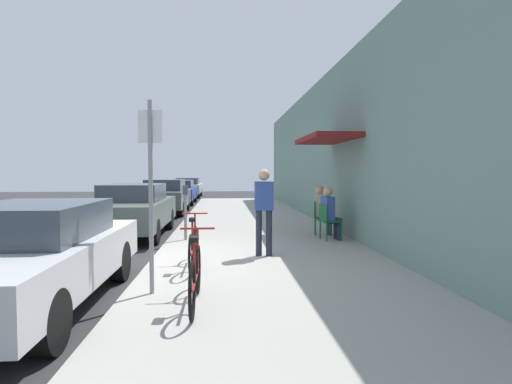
{
  "coord_description": "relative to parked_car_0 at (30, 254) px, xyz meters",
  "views": [
    {
      "loc": [
        1.38,
        -7.76,
        1.77
      ],
      "look_at": [
        2.67,
        8.88,
        0.95
      ],
      "focal_mm": 29.15,
      "sensor_mm": 36.0,
      "label": 1
    }
  ],
  "objects": [
    {
      "name": "sidewalk_slab",
      "position": [
        3.35,
        4.28,
        -0.65
      ],
      "size": [
        4.5,
        32.0,
        0.12
      ],
      "primitive_type": "cube",
      "color": "#9E9B93",
      "rests_on": "ground_plane"
    },
    {
      "name": "street_sign",
      "position": [
        1.5,
        0.18,
        0.93
      ],
      "size": [
        0.32,
        0.06,
        2.6
      ],
      "color": "gray",
      "rests_on": "sidewalk_slab"
    },
    {
      "name": "cafe_chair_1",
      "position": [
        4.97,
        5.18,
        -0.09
      ],
      "size": [
        0.52,
        0.52,
        0.87
      ],
      "color": "#14592D",
      "rests_on": "sidewalk_slab"
    },
    {
      "name": "parked_car_3",
      "position": [
        0.0,
        17.51,
        -0.02
      ],
      "size": [
        1.8,
        4.4,
        1.31
      ],
      "color": "navy",
      "rests_on": "ground_plane"
    },
    {
      "name": "building_facade",
      "position": [
        5.74,
        4.29,
        1.68
      ],
      "size": [
        1.4,
        32.0,
        4.77
      ],
      "color": "gray",
      "rests_on": "ground_plane"
    },
    {
      "name": "parked_car_2",
      "position": [
        0.0,
        12.26,
        0.04
      ],
      "size": [
        1.8,
        4.4,
        1.44
      ],
      "color": "#47514C",
      "rests_on": "ground_plane"
    },
    {
      "name": "pedestrian_standing",
      "position": [
        3.26,
        2.55,
        0.41
      ],
      "size": [
        0.36,
        0.22,
        1.7
      ],
      "color": "#232838",
      "rests_on": "sidewalk_slab"
    },
    {
      "name": "parked_car_1",
      "position": [
        -0.0,
        6.05,
        0.04
      ],
      "size": [
        1.8,
        4.4,
        1.43
      ],
      "color": "#47514C",
      "rests_on": "ground_plane"
    },
    {
      "name": "parked_car_4",
      "position": [
        0.0,
        23.52,
        -0.0
      ],
      "size": [
        1.8,
        4.4,
        1.34
      ],
      "color": "#B7B7BC",
      "rests_on": "ground_plane"
    },
    {
      "name": "parking_meter",
      "position": [
        1.55,
        4.63,
        0.18
      ],
      "size": [
        0.12,
        0.1,
        1.32
      ],
      "color": "slate",
      "rests_on": "sidewalk_slab"
    },
    {
      "name": "bicycle_0",
      "position": [
        2.12,
        -0.39,
        -0.23
      ],
      "size": [
        0.46,
        1.71,
        0.9
      ],
      "color": "black",
      "rests_on": "sidewalk_slab"
    },
    {
      "name": "parked_car_0",
      "position": [
        0.0,
        0.0,
        0.0
      ],
      "size": [
        1.8,
        4.4,
        1.36
      ],
      "color": "#B7B7BC",
      "rests_on": "ground_plane"
    },
    {
      "name": "ground_plane",
      "position": [
        1.1,
        2.28,
        -0.71
      ],
      "size": [
        60.0,
        60.0,
        0.0
      ],
      "primitive_type": "plane",
      "color": "#2D2D30"
    },
    {
      "name": "seated_patron_0",
      "position": [
        5.03,
        4.32,
        0.11
      ],
      "size": [
        0.48,
        0.42,
        1.29
      ],
      "color": "#232838",
      "rests_on": "sidewalk_slab"
    },
    {
      "name": "bicycle_1",
      "position": [
        1.95,
        1.64,
        -0.23
      ],
      "size": [
        0.46,
        1.71,
        0.9
      ],
      "color": "black",
      "rests_on": "sidewalk_slab"
    },
    {
      "name": "seated_patron_1",
      "position": [
        5.03,
        5.17,
        0.11
      ],
      "size": [
        0.48,
        0.42,
        1.29
      ],
      "color": "#232838",
      "rests_on": "sidewalk_slab"
    },
    {
      "name": "cafe_chair_0",
      "position": [
        4.97,
        4.31,
        -0.09
      ],
      "size": [
        0.51,
        0.51,
        0.87
      ],
      "color": "#14592D",
      "rests_on": "sidewalk_slab"
    }
  ]
}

